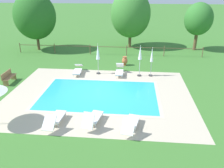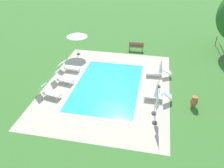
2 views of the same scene
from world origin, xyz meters
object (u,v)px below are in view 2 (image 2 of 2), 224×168
object	(u,v)px
sun_lounger_north_near_steps	(49,92)
sun_lounger_south_far	(157,95)
sun_lounger_north_end	(62,78)
patio_umbrella_open_foreground	(77,35)
patio_umbrella_closed_row_centre	(157,91)
wooden_bench_lawn_side	(136,46)
patio_umbrella_closed_row_mid_west	(157,103)
sun_lounger_north_mid	(158,72)
sun_lounger_north_far	(69,67)
patio_umbrella_closed_row_west	(161,67)
terracotta_urn_near_fence	(194,101)

from	to	relation	value
sun_lounger_north_near_steps	sun_lounger_south_far	size ratio (longest dim) A/B	1.02
sun_lounger_north_end	patio_umbrella_open_foreground	xyz separation A→B (m)	(-5.26, -0.44, 1.64)
sun_lounger_north_near_steps	sun_lounger_south_far	bearing A→B (deg)	97.95
patio_umbrella_closed_row_centre	wooden_bench_lawn_side	xyz separation A→B (m)	(-9.80, -2.29, -1.31)
patio_umbrella_closed_row_mid_west	sun_lounger_north_end	bearing A→B (deg)	-114.94
sun_lounger_south_far	patio_umbrella_closed_row_mid_west	distance (m)	2.79
wooden_bench_lawn_side	sun_lounger_north_mid	bearing A→B (deg)	26.14
sun_lounger_north_far	sun_lounger_north_end	xyz separation A→B (m)	(1.97, 0.19, 0.02)
sun_lounger_north_near_steps	patio_umbrella_closed_row_west	bearing A→B (deg)	110.04
sun_lounger_north_mid	terracotta_urn_near_fence	xyz separation A→B (m)	(3.77, 2.55, 0.08)
sun_lounger_north_far	patio_umbrella_closed_row_west	xyz separation A→B (m)	(1.14, 7.72, 1.35)
sun_lounger_north_mid	wooden_bench_lawn_side	bearing A→B (deg)	-153.86
sun_lounger_north_near_steps	sun_lounger_south_far	distance (m)	7.79
sun_lounger_north_near_steps	wooden_bench_lawn_side	xyz separation A→B (m)	(-9.27, 5.30, 0.08)
sun_lounger_north_mid	sun_lounger_south_far	size ratio (longest dim) A/B	1.07
terracotta_urn_near_fence	sun_lounger_south_far	bearing A→B (deg)	-97.36
sun_lounger_north_mid	patio_umbrella_closed_row_centre	bearing A→B (deg)	-0.46
patio_umbrella_closed_row_mid_west	patio_umbrella_closed_row_centre	size ratio (longest dim) A/B	0.94
patio_umbrella_closed_row_west	wooden_bench_lawn_side	size ratio (longest dim) A/B	1.68
sun_lounger_north_far	sun_lounger_north_mid	bearing A→B (deg)	94.15
sun_lounger_south_far	sun_lounger_north_mid	bearing A→B (deg)	-178.62
patio_umbrella_closed_row_west	patio_umbrella_closed_row_mid_west	xyz separation A→B (m)	(4.29, -0.10, -0.16)
sun_lounger_north_far	patio_umbrella_closed_row_mid_west	world-z (taller)	patio_umbrella_closed_row_mid_west
patio_umbrella_closed_row_mid_west	patio_umbrella_closed_row_centre	xyz separation A→B (m)	(-0.92, -0.09, 0.21)
sun_lounger_south_far	patio_umbrella_closed_row_centre	world-z (taller)	patio_umbrella_closed_row_centre
sun_lounger_north_far	terracotta_urn_near_fence	world-z (taller)	sun_lounger_north_far
patio_umbrella_open_foreground	sun_lounger_south_far	bearing A→B (deg)	51.92
sun_lounger_south_far	patio_umbrella_closed_row_west	bearing A→B (deg)	177.83
terracotta_urn_near_fence	wooden_bench_lawn_side	bearing A→B (deg)	-150.17
sun_lounger_north_mid	sun_lounger_south_far	xyz separation A→B (m)	(3.45, 0.08, 0.02)
patio_umbrella_closed_row_west	wooden_bench_lawn_side	distance (m)	7.01
sun_lounger_north_mid	patio_umbrella_closed_row_mid_west	xyz separation A→B (m)	(5.97, 0.05, 1.21)
patio_umbrella_closed_row_centre	terracotta_urn_near_fence	size ratio (longest dim) A/B	3.12
sun_lounger_north_end	patio_umbrella_closed_row_centre	distance (m)	7.89
sun_lounger_north_mid	sun_lounger_north_far	distance (m)	7.59
sun_lounger_north_near_steps	sun_lounger_north_end	distance (m)	2.02
terracotta_urn_near_fence	patio_umbrella_open_foreground	bearing A→B (deg)	-122.11
sun_lounger_north_far	terracotta_urn_near_fence	distance (m)	10.62
sun_lounger_north_end	patio_umbrella_closed_row_west	bearing A→B (deg)	96.31
sun_lounger_north_mid	patio_umbrella_open_foreground	xyz separation A→B (m)	(-2.74, -7.82, 1.68)
sun_lounger_north_near_steps	patio_umbrella_closed_row_mid_west	bearing A→B (deg)	79.31
patio_umbrella_open_foreground	patio_umbrella_closed_row_west	world-z (taller)	patio_umbrella_closed_row_west
sun_lounger_north_near_steps	terracotta_urn_near_fence	size ratio (longest dim) A/B	2.46
patio_umbrella_closed_row_west	sun_lounger_south_far	bearing A→B (deg)	-2.17
sun_lounger_north_near_steps	sun_lounger_south_far	world-z (taller)	sun_lounger_north_near_steps
sun_lounger_south_far	terracotta_urn_near_fence	size ratio (longest dim) A/B	2.42
patio_umbrella_open_foreground	patio_umbrella_closed_row_centre	world-z (taller)	patio_umbrella_closed_row_centre
sun_lounger_north_near_steps	sun_lounger_north_mid	distance (m)	8.87
sun_lounger_north_far	patio_umbrella_closed_row_centre	world-z (taller)	patio_umbrella_closed_row_centre
sun_lounger_south_far	wooden_bench_lawn_side	world-z (taller)	sun_lounger_south_far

